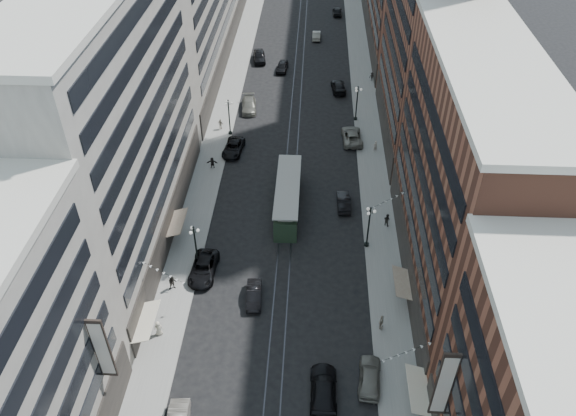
% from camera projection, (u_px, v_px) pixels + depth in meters
% --- Properties ---
extents(ground, '(220.00, 220.00, 0.00)m').
position_uv_depth(ground, '(295.00, 119.00, 85.38)').
color(ground, black).
rests_on(ground, ground).
extents(sidewalk_west, '(4.00, 180.00, 0.15)m').
position_uv_depth(sidewalk_west, '(231.00, 86.00, 93.50)').
color(sidewalk_west, gray).
rests_on(sidewalk_west, ground).
extents(sidewalk_east, '(4.00, 180.00, 0.15)m').
position_uv_depth(sidewalk_east, '(364.00, 89.00, 92.66)').
color(sidewalk_east, gray).
rests_on(sidewalk_east, ground).
extents(rail_west, '(0.12, 180.00, 0.02)m').
position_uv_depth(rail_west, '(293.00, 88.00, 93.15)').
color(rail_west, '#2D2D33').
rests_on(rail_west, ground).
extents(rail_east, '(0.12, 180.00, 0.02)m').
position_uv_depth(rail_east, '(301.00, 88.00, 93.09)').
color(rail_east, '#2D2D33').
rests_on(rail_east, ground).
extents(building_west_mid, '(8.00, 36.00, 28.00)m').
position_uv_depth(building_west_mid, '(116.00, 129.00, 56.27)').
color(building_west_mid, '#9C968A').
rests_on(building_west_mid, ground).
extents(building_east_mid, '(8.00, 30.00, 24.00)m').
position_uv_depth(building_east_mid, '(464.00, 184.00, 52.37)').
color(building_east_mid, brown).
rests_on(building_east_mid, ground).
extents(lamppost_sw_far, '(1.03, 1.14, 5.52)m').
position_uv_depth(lamppost_sw_far, '(196.00, 245.00, 58.99)').
color(lamppost_sw_far, black).
rests_on(lamppost_sw_far, sidewalk_west).
extents(lamppost_sw_mid, '(1.03, 1.14, 5.52)m').
position_uv_depth(lamppost_sw_mid, '(229.00, 116.00, 79.90)').
color(lamppost_sw_mid, black).
rests_on(lamppost_sw_mid, sidewalk_west).
extents(lamppost_se_far, '(1.03, 1.14, 5.52)m').
position_uv_depth(lamppost_se_far, '(369.00, 226.00, 61.39)').
color(lamppost_se_far, black).
rests_on(lamppost_se_far, sidewalk_east).
extents(lamppost_se_mid, '(1.03, 1.14, 5.52)m').
position_uv_depth(lamppost_se_mid, '(357.00, 102.00, 83.07)').
color(lamppost_se_mid, black).
rests_on(lamppost_se_mid, sidewalk_east).
extents(streetcar, '(2.83, 12.79, 3.54)m').
position_uv_depth(streetcar, '(288.00, 198.00, 67.61)').
color(streetcar, '#243926').
rests_on(streetcar, ground).
extents(car_2, '(2.83, 5.74, 1.57)m').
position_uv_depth(car_2, '(204.00, 268.00, 59.55)').
color(car_2, black).
rests_on(car_2, ground).
extents(car_4, '(2.36, 4.93, 1.62)m').
position_uv_depth(car_4, '(370.00, 376.00, 49.20)').
color(car_4, '#65635A').
rests_on(car_4, ground).
extents(car_5, '(1.76, 4.32, 1.39)m').
position_uv_depth(car_5, '(254.00, 295.00, 56.72)').
color(car_5, black).
rests_on(car_5, ground).
extents(car_6, '(2.34, 5.73, 1.66)m').
position_uv_depth(car_6, '(323.00, 389.00, 48.20)').
color(car_6, black).
rests_on(car_6, ground).
extents(pedestrian_1, '(0.89, 0.57, 1.72)m').
position_uv_depth(pedestrian_1, '(159.00, 328.00, 53.08)').
color(pedestrian_1, beige).
rests_on(pedestrian_1, sidewalk_west).
extents(pedestrian_2, '(0.96, 0.73, 1.76)m').
position_uv_depth(pedestrian_2, '(172.00, 282.00, 57.62)').
color(pedestrian_2, black).
rests_on(pedestrian_2, sidewalk_west).
extents(pedestrian_4, '(0.82, 1.14, 1.78)m').
position_uv_depth(pedestrian_4, '(381.00, 322.00, 53.60)').
color(pedestrian_4, '#A79C8A').
rests_on(pedestrian_4, sidewalk_east).
extents(car_7, '(2.97, 5.55, 1.48)m').
position_uv_depth(car_7, '(233.00, 148.00, 77.80)').
color(car_7, black).
rests_on(car_7, ground).
extents(car_8, '(2.81, 5.66, 1.58)m').
position_uv_depth(car_8, '(249.00, 105.00, 87.08)').
color(car_8, '#626257').
rests_on(car_8, ground).
extents(car_9, '(2.79, 5.46, 1.78)m').
position_uv_depth(car_9, '(259.00, 56.00, 100.79)').
color(car_9, black).
rests_on(car_9, ground).
extents(car_10, '(1.67, 4.43, 1.44)m').
position_uv_depth(car_10, '(344.00, 202.00, 68.48)').
color(car_10, black).
rests_on(car_10, ground).
extents(car_11, '(3.03, 5.97, 1.62)m').
position_uv_depth(car_11, '(352.00, 136.00, 80.06)').
color(car_11, slate).
rests_on(car_11, ground).
extents(car_12, '(2.68, 5.47, 1.53)m').
position_uv_depth(car_12, '(338.00, 87.00, 91.94)').
color(car_12, black).
rests_on(car_12, ground).
extents(car_13, '(2.21, 4.63, 1.53)m').
position_uv_depth(car_13, '(282.00, 67.00, 97.77)').
color(car_13, black).
rests_on(car_13, ground).
extents(car_14, '(1.56, 4.36, 1.43)m').
position_uv_depth(car_14, '(316.00, 35.00, 108.73)').
color(car_14, gray).
rests_on(car_14, ground).
extents(pedestrian_5, '(1.47, 0.47, 1.57)m').
position_uv_depth(pedestrian_5, '(212.00, 163.00, 74.62)').
color(pedestrian_5, black).
rests_on(pedestrian_5, sidewalk_west).
extents(pedestrian_6, '(1.03, 0.74, 1.60)m').
position_uv_depth(pedestrian_6, '(221.00, 124.00, 82.35)').
color(pedestrian_6, '#B6AB97').
rests_on(pedestrian_6, sidewalk_west).
extents(pedestrian_7, '(0.87, 0.83, 1.60)m').
position_uv_depth(pedestrian_7, '(387.00, 220.00, 65.49)').
color(pedestrian_7, black).
rests_on(pedestrian_7, sidewalk_east).
extents(pedestrian_8, '(0.69, 0.56, 1.63)m').
position_uv_depth(pedestrian_8, '(375.00, 146.00, 77.65)').
color(pedestrian_8, '#C3B2A2').
rests_on(pedestrian_8, sidewalk_east).
extents(pedestrian_9, '(0.98, 0.43, 1.51)m').
position_uv_depth(pedestrian_9, '(372.00, 77.00, 94.46)').
color(pedestrian_9, black).
rests_on(pedestrian_9, sidewalk_east).
extents(car_extra_0, '(1.93, 4.62, 1.56)m').
position_uv_depth(car_extra_0, '(337.00, 11.00, 118.68)').
color(car_extra_0, black).
rests_on(car_extra_0, ground).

